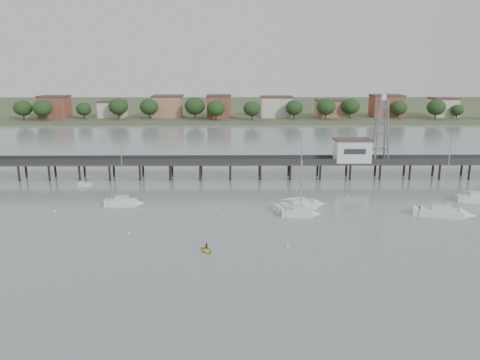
# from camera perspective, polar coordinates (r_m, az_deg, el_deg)

# --- Properties ---
(ground_plane) EXTENTS (500.00, 500.00, 0.00)m
(ground_plane) POSITION_cam_1_polar(r_m,az_deg,el_deg) (53.90, 2.11, -14.96)
(ground_plane) COLOR slate
(ground_plane) RESTS_ON ground
(pier) EXTENTS (150.00, 5.00, 5.50)m
(pier) POSITION_cam_1_polar(r_m,az_deg,el_deg) (109.47, 0.63, 2.15)
(pier) COLOR #2D2823
(pier) RESTS_ON ground
(pier_building) EXTENTS (8.40, 5.40, 5.30)m
(pier_building) POSITION_cam_1_polar(r_m,az_deg,el_deg) (112.31, 13.52, 3.56)
(pier_building) COLOR silver
(pier_building) RESTS_ON ground
(lattice_tower) EXTENTS (3.20, 3.20, 15.50)m
(lattice_tower) POSITION_cam_1_polar(r_m,az_deg,el_deg) (113.41, 16.84, 5.71)
(lattice_tower) COLOR slate
(lattice_tower) RESTS_ON ground
(sailboat_b) EXTENTS (6.86, 2.06, 11.44)m
(sailboat_b) POSITION_cam_1_polar(r_m,az_deg,el_deg) (90.98, -13.56, -2.72)
(sailboat_b) COLOR silver
(sailboat_b) RESTS_ON ground
(sailboat_d) EXTENTS (10.00, 5.30, 15.73)m
(sailboat_d) POSITION_cam_1_polar(r_m,az_deg,el_deg) (90.20, 24.29, -3.74)
(sailboat_d) COLOR silver
(sailboat_d) RESTS_ON ground
(sailboat_e) EXTENTS (7.05, 2.56, 11.56)m
(sailboat_e) POSITION_cam_1_polar(r_m,az_deg,el_deg) (102.35, 27.17, -2.05)
(sailboat_e) COLOR silver
(sailboat_e) RESTS_ON ground
(sailboat_c) EXTENTS (9.74, 5.91, 15.38)m
(sailboat_c) POSITION_cam_1_polar(r_m,az_deg,el_deg) (87.86, 7.96, -3.06)
(sailboat_c) COLOR silver
(sailboat_c) RESTS_ON ground
(sailboat_f) EXTENTS (6.36, 2.21, 10.54)m
(sailboat_f) POSITION_cam_1_polar(r_m,az_deg,el_deg) (83.07, 7.75, -4.03)
(sailboat_f) COLOR silver
(sailboat_f) RESTS_ON ground
(white_tender) EXTENTS (3.22, 1.63, 1.20)m
(white_tender) POSITION_cam_1_polar(r_m,az_deg,el_deg) (108.64, -18.42, -0.51)
(white_tender) COLOR silver
(white_tender) RESTS_ON ground
(yellow_dinghy) EXTENTS (1.88, 1.22, 2.55)m
(yellow_dinghy) POSITION_cam_1_polar(r_m,az_deg,el_deg) (67.95, -4.10, -8.66)
(yellow_dinghy) COLOR yellow
(yellow_dinghy) RESTS_ON ground
(dinghy_occupant) EXTENTS (0.72, 1.15, 0.26)m
(dinghy_occupant) POSITION_cam_1_polar(r_m,az_deg,el_deg) (67.95, -4.10, -8.66)
(dinghy_occupant) COLOR black
(dinghy_occupant) RESTS_ON ground
(mooring_buoys) EXTENTS (80.00, 26.48, 0.39)m
(mooring_buoys) POSITION_cam_1_polar(r_m,az_deg,el_deg) (81.14, 2.38, -4.78)
(mooring_buoys) COLOR beige
(mooring_buoys) RESTS_ON ground
(far_shore) EXTENTS (500.00, 170.00, 10.40)m
(far_shore) POSITION_cam_1_polar(r_m,az_deg,el_deg) (287.85, -0.12, 8.84)
(far_shore) COLOR #475133
(far_shore) RESTS_ON ground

